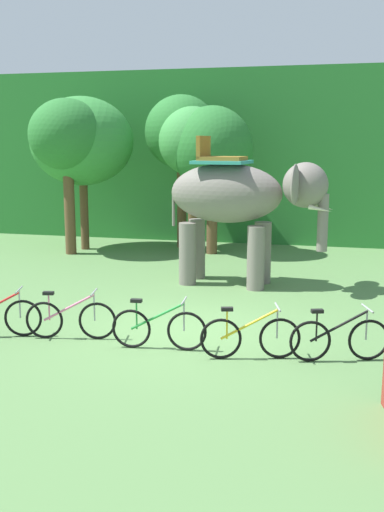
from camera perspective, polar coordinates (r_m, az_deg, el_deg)
The scene contains 12 objects.
ground_plane at distance 11.83m, azimuth -0.78°, elevation -7.10°, with size 80.00×80.00×0.00m, color #567F47.
foliage_hedge at distance 24.61m, azimuth 7.42°, elevation 9.41°, with size 36.00×6.00×6.19m, color #28702D.
tree_left at distance 19.94m, azimuth -11.77°, elevation 10.99°, with size 2.42×2.42×5.00m.
tree_far_right at distance 20.76m, azimuth -10.38°, elevation 10.61°, with size 3.43×3.43×5.12m.
tree_center_right at distance 20.75m, azimuth -1.00°, elevation 11.54°, with size 2.48×2.48×5.20m.
tree_right at distance 19.86m, azimuth 0.07°, elevation 10.65°, with size 2.21×2.21×4.76m.
tree_far_left at distance 19.59m, azimuth 1.94°, elevation 9.99°, with size 2.61×2.61×4.77m.
elephant at distance 15.29m, azimuth 4.44°, elevation 5.37°, with size 4.20×2.09×3.78m.
bike_pink at distance 11.48m, azimuth -11.43°, elevation -5.86°, with size 1.69×0.54×0.92m.
bike_green at distance 10.72m, azimuth -3.18°, elevation -6.85°, with size 1.71×0.52×0.92m.
bike_yellow at distance 10.30m, azimuth 5.53°, elevation -7.63°, with size 1.66×0.62×0.92m.
bike_black at distance 10.45m, azimuth 13.78°, elevation -7.63°, with size 1.64×0.68×0.92m.
Camera 1 is at (2.90, -10.89, 3.62)m, focal length 42.25 mm.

